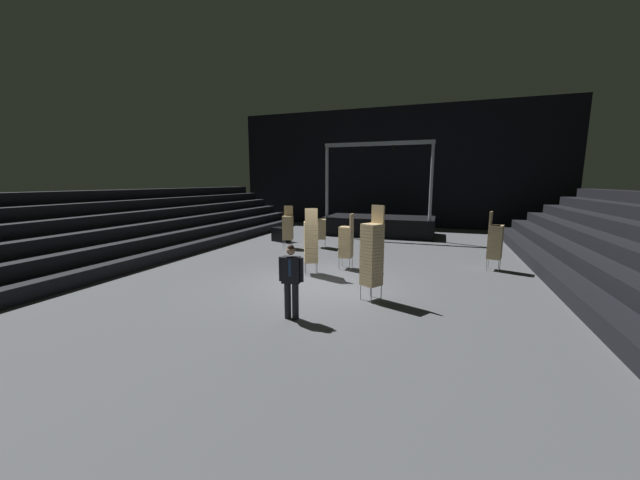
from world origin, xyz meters
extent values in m
cube|color=#515459|center=(0.00, 0.00, -0.05)|extent=(22.00, 30.00, 0.10)
cube|color=black|center=(0.00, 15.00, 4.00)|extent=(22.00, 0.30, 8.00)
cube|color=black|center=(-6.88, 1.00, 0.23)|extent=(0.75, 24.00, 0.45)
cube|color=black|center=(-7.62, 1.00, 0.68)|extent=(0.75, 24.00, 0.45)
cube|color=black|center=(-8.38, 1.00, 1.12)|extent=(0.75, 24.00, 0.45)
cube|color=black|center=(-9.12, 1.00, 1.57)|extent=(0.75, 24.00, 0.45)
cube|color=black|center=(-9.88, 1.00, 2.02)|extent=(0.75, 24.00, 0.45)
cube|color=black|center=(-10.62, 1.00, 2.48)|extent=(0.75, 24.00, 0.45)
cube|color=black|center=(6.88, 1.00, 0.23)|extent=(0.75, 24.00, 0.45)
cube|color=black|center=(7.62, 1.00, 0.68)|extent=(0.75, 24.00, 0.45)
cube|color=black|center=(0.00, 10.76, 0.52)|extent=(6.14, 3.11, 1.05)
cylinder|color=#9EA0A8|center=(-2.82, 9.45, 3.05)|extent=(0.16, 0.16, 4.00)
cylinder|color=#9EA0A8|center=(2.82, 9.45, 3.05)|extent=(0.16, 0.16, 4.00)
cube|color=#9EA0A8|center=(0.00, 9.45, 5.05)|extent=(5.84, 0.20, 0.20)
cylinder|color=black|center=(-2.57, 9.45, 4.83)|extent=(0.18, 0.18, 0.22)
cylinder|color=black|center=(-0.86, 9.45, 4.83)|extent=(0.18, 0.18, 0.22)
cylinder|color=black|center=(0.86, 9.45, 4.83)|extent=(0.18, 0.18, 0.22)
cylinder|color=black|center=(2.57, 9.45, 4.83)|extent=(0.18, 0.18, 0.22)
cylinder|color=black|center=(0.42, -2.65, 0.42)|extent=(0.15, 0.15, 0.84)
cylinder|color=black|center=(0.24, -2.68, 0.42)|extent=(0.15, 0.15, 0.84)
cube|color=silver|center=(0.34, -2.72, 1.13)|extent=(0.19, 0.13, 0.59)
cube|color=black|center=(0.33, -2.67, 1.13)|extent=(0.43, 0.29, 0.59)
cube|color=navy|center=(0.35, -2.78, 1.21)|extent=(0.06, 0.02, 0.38)
cylinder|color=black|center=(0.56, -2.63, 1.15)|extent=(0.11, 0.11, 0.55)
cylinder|color=black|center=(0.10, -2.70, 1.15)|extent=(0.11, 0.11, 0.55)
sphere|color=tan|center=(0.33, -2.67, 1.57)|extent=(0.20, 0.20, 0.20)
sphere|color=black|center=(0.33, -2.67, 1.62)|extent=(0.16, 0.16, 0.16)
cylinder|color=#B2B5BA|center=(-1.78, 6.00, 0.20)|extent=(0.02, 0.02, 0.40)
cylinder|color=#B2B5BA|center=(-1.66, 5.64, 0.20)|extent=(0.02, 0.02, 0.40)
cylinder|color=#B2B5BA|center=(-2.14, 5.88, 0.20)|extent=(0.02, 0.02, 0.40)
cylinder|color=#B2B5BA|center=(-2.01, 5.52, 0.20)|extent=(0.02, 0.02, 0.40)
cube|color=tan|center=(-1.90, 5.76, 0.44)|extent=(0.56, 0.56, 0.08)
cube|color=tan|center=(-1.90, 5.76, 0.53)|extent=(0.56, 0.56, 0.08)
cube|color=tan|center=(-1.90, 5.76, 0.61)|extent=(0.56, 0.56, 0.08)
cube|color=tan|center=(-1.90, 5.76, 0.70)|extent=(0.56, 0.56, 0.08)
cube|color=tan|center=(-1.90, 5.76, 0.78)|extent=(0.56, 0.56, 0.08)
cube|color=tan|center=(-1.90, 5.76, 0.87)|extent=(0.56, 0.56, 0.08)
cube|color=tan|center=(-1.90, 5.76, 0.95)|extent=(0.56, 0.56, 0.08)
cube|color=tan|center=(-1.90, 5.76, 1.04)|extent=(0.56, 0.56, 0.08)
cube|color=tan|center=(-1.90, 5.76, 1.12)|extent=(0.56, 0.56, 0.08)
cube|color=tan|center=(-1.90, 5.76, 1.21)|extent=(0.56, 0.56, 0.08)
cube|color=tan|center=(-1.90, 5.76, 1.29)|extent=(0.56, 0.56, 0.08)
cube|color=tan|center=(-2.08, 5.70, 1.56)|extent=(0.18, 0.40, 0.46)
cylinder|color=#B2B5BA|center=(-0.89, 1.20, 0.20)|extent=(0.02, 0.02, 0.40)
cylinder|color=#B2B5BA|center=(-0.55, 1.37, 0.20)|extent=(0.02, 0.02, 0.40)
cylinder|color=#B2B5BA|center=(-0.73, 0.86, 0.20)|extent=(0.02, 0.02, 0.40)
cylinder|color=#B2B5BA|center=(-0.39, 1.02, 0.20)|extent=(0.02, 0.02, 0.40)
cube|color=tan|center=(-0.64, 1.11, 0.44)|extent=(0.59, 0.59, 0.08)
cube|color=tan|center=(-0.64, 1.11, 0.53)|extent=(0.59, 0.59, 0.08)
cube|color=tan|center=(-0.64, 1.11, 0.61)|extent=(0.59, 0.59, 0.08)
cube|color=tan|center=(-0.64, 1.11, 0.70)|extent=(0.59, 0.59, 0.08)
cube|color=tan|center=(-0.64, 1.11, 0.78)|extent=(0.59, 0.59, 0.08)
cube|color=tan|center=(-0.64, 1.11, 0.87)|extent=(0.59, 0.59, 0.08)
cube|color=tan|center=(-0.64, 1.11, 0.95)|extent=(0.59, 0.59, 0.08)
cube|color=tan|center=(-0.64, 1.11, 1.04)|extent=(0.59, 0.59, 0.08)
cube|color=tan|center=(-0.64, 1.11, 1.12)|extent=(0.59, 0.59, 0.08)
cube|color=tan|center=(-0.64, 1.11, 1.21)|extent=(0.59, 0.59, 0.08)
cube|color=tan|center=(-0.64, 1.11, 1.29)|extent=(0.59, 0.59, 0.08)
cube|color=tan|center=(-0.64, 1.11, 1.38)|extent=(0.59, 0.59, 0.08)
cube|color=tan|center=(-0.64, 1.11, 1.46)|extent=(0.59, 0.59, 0.08)
cube|color=tan|center=(-0.64, 1.11, 1.55)|extent=(0.59, 0.59, 0.08)
cube|color=tan|center=(-0.64, 1.11, 1.63)|extent=(0.59, 0.59, 0.08)
cube|color=tan|center=(-0.64, 1.11, 1.72)|extent=(0.59, 0.59, 0.08)
cube|color=tan|center=(-0.55, 0.94, 1.99)|extent=(0.39, 0.22, 0.46)
cylinder|color=#B2B5BA|center=(1.84, -1.08, 0.20)|extent=(0.02, 0.02, 0.40)
cylinder|color=#B2B5BA|center=(1.51, -0.88, 0.20)|extent=(0.02, 0.02, 0.40)
cylinder|color=#B2B5BA|center=(2.04, -0.75, 0.20)|extent=(0.02, 0.02, 0.40)
cylinder|color=#B2B5BA|center=(1.71, -0.55, 0.20)|extent=(0.02, 0.02, 0.40)
cube|color=tan|center=(1.77, -0.81, 0.44)|extent=(0.61, 0.61, 0.08)
cube|color=tan|center=(1.77, -0.81, 0.53)|extent=(0.61, 0.61, 0.08)
cube|color=tan|center=(1.77, -0.81, 0.61)|extent=(0.61, 0.61, 0.08)
cube|color=tan|center=(1.77, -0.81, 0.70)|extent=(0.61, 0.61, 0.08)
cube|color=tan|center=(1.77, -0.81, 0.78)|extent=(0.61, 0.61, 0.08)
cube|color=tan|center=(1.77, -0.81, 0.87)|extent=(0.61, 0.61, 0.08)
cube|color=tan|center=(1.77, -0.81, 0.95)|extent=(0.61, 0.61, 0.08)
cube|color=tan|center=(1.77, -0.81, 1.04)|extent=(0.61, 0.61, 0.08)
cube|color=tan|center=(1.77, -0.81, 1.12)|extent=(0.61, 0.61, 0.08)
cube|color=tan|center=(1.77, -0.81, 1.21)|extent=(0.61, 0.61, 0.08)
cube|color=tan|center=(1.77, -0.81, 1.29)|extent=(0.61, 0.61, 0.08)
cube|color=tan|center=(1.77, -0.81, 1.38)|extent=(0.61, 0.61, 0.08)
cube|color=tan|center=(1.77, -0.81, 1.46)|extent=(0.61, 0.61, 0.08)
cube|color=tan|center=(1.77, -0.81, 1.55)|extent=(0.61, 0.61, 0.08)
cube|color=tan|center=(1.77, -0.81, 1.63)|extent=(0.61, 0.61, 0.08)
cube|color=tan|center=(1.77, -0.81, 1.72)|extent=(0.61, 0.61, 0.08)
cube|color=tan|center=(1.77, -0.81, 1.80)|extent=(0.61, 0.61, 0.08)
cube|color=tan|center=(1.77, -0.81, 1.89)|extent=(0.61, 0.61, 0.08)
cube|color=tan|center=(1.77, -0.81, 1.97)|extent=(0.61, 0.61, 0.08)
cube|color=tan|center=(1.88, -0.65, 2.25)|extent=(0.37, 0.26, 0.46)
cylinder|color=#B2B5BA|center=(0.07, 2.05, 0.20)|extent=(0.02, 0.02, 0.40)
cylinder|color=#B2B5BA|center=(0.08, 2.43, 0.20)|extent=(0.02, 0.02, 0.40)
cylinder|color=#B2B5BA|center=(0.45, 2.05, 0.20)|extent=(0.02, 0.02, 0.40)
cylinder|color=#B2B5BA|center=(0.46, 2.43, 0.20)|extent=(0.02, 0.02, 0.40)
cube|color=tan|center=(0.26, 2.24, 0.44)|extent=(0.44, 0.44, 0.08)
cube|color=tan|center=(0.26, 2.24, 0.53)|extent=(0.44, 0.44, 0.08)
cube|color=tan|center=(0.26, 2.24, 0.61)|extent=(0.44, 0.44, 0.08)
cube|color=tan|center=(0.26, 2.24, 0.70)|extent=(0.44, 0.44, 0.08)
cube|color=tan|center=(0.26, 2.24, 0.78)|extent=(0.44, 0.44, 0.08)
cube|color=tan|center=(0.26, 2.24, 0.87)|extent=(0.44, 0.44, 0.08)
cube|color=tan|center=(0.26, 2.24, 0.95)|extent=(0.44, 0.44, 0.08)
cube|color=tan|center=(0.26, 2.24, 1.04)|extent=(0.44, 0.44, 0.08)
cube|color=tan|center=(0.26, 2.24, 1.12)|extent=(0.44, 0.44, 0.08)
cube|color=tan|center=(0.26, 2.24, 1.21)|extent=(0.44, 0.44, 0.08)
cube|color=tan|center=(0.26, 2.24, 1.29)|extent=(0.44, 0.44, 0.08)
cube|color=tan|center=(0.26, 2.24, 1.38)|extent=(0.44, 0.44, 0.08)
cube|color=tan|center=(0.26, 2.24, 1.46)|extent=(0.44, 0.44, 0.08)
cube|color=tan|center=(0.46, 2.24, 1.73)|extent=(0.05, 0.41, 0.46)
cylinder|color=#B2B5BA|center=(5.46, 3.86, 0.20)|extent=(0.02, 0.02, 0.40)
cylinder|color=#B2B5BA|center=(5.36, 3.49, 0.20)|extent=(0.02, 0.02, 0.40)
cylinder|color=#B2B5BA|center=(5.09, 3.96, 0.20)|extent=(0.02, 0.02, 0.40)
cylinder|color=#B2B5BA|center=(4.99, 3.59, 0.20)|extent=(0.02, 0.02, 0.40)
cube|color=tan|center=(5.22, 3.72, 0.44)|extent=(0.54, 0.54, 0.08)
cube|color=tan|center=(5.22, 3.72, 0.53)|extent=(0.54, 0.54, 0.08)
cube|color=tan|center=(5.22, 3.72, 0.61)|extent=(0.54, 0.54, 0.08)
cube|color=tan|center=(5.22, 3.72, 0.70)|extent=(0.54, 0.54, 0.08)
cube|color=tan|center=(5.22, 3.72, 0.78)|extent=(0.54, 0.54, 0.08)
cube|color=tan|center=(5.22, 3.72, 0.87)|extent=(0.54, 0.54, 0.08)
cube|color=tan|center=(5.22, 3.72, 0.95)|extent=(0.54, 0.54, 0.08)
cube|color=tan|center=(5.22, 3.72, 1.04)|extent=(0.54, 0.54, 0.08)
cube|color=tan|center=(5.22, 3.72, 1.12)|extent=(0.54, 0.54, 0.08)
cube|color=tan|center=(5.22, 3.72, 1.21)|extent=(0.54, 0.54, 0.08)
cube|color=tan|center=(5.22, 3.72, 1.29)|extent=(0.54, 0.54, 0.08)
cube|color=tan|center=(5.22, 3.72, 1.38)|extent=(0.54, 0.54, 0.08)
cube|color=tan|center=(5.22, 3.72, 1.46)|extent=(0.54, 0.54, 0.08)
cube|color=tan|center=(5.22, 3.72, 1.55)|extent=(0.54, 0.54, 0.08)
cube|color=tan|center=(5.03, 3.77, 1.82)|extent=(0.15, 0.40, 0.46)
cylinder|color=#B2B5BA|center=(-3.07, 4.93, 0.20)|extent=(0.02, 0.02, 0.40)
cylinder|color=#B2B5BA|center=(-3.44, 4.85, 0.20)|extent=(0.02, 0.02, 0.40)
cylinder|color=#B2B5BA|center=(-3.15, 5.30, 0.20)|extent=(0.02, 0.02, 0.40)
cylinder|color=#B2B5BA|center=(-3.52, 5.22, 0.20)|extent=(0.02, 0.02, 0.40)
cube|color=tan|center=(-3.29, 5.08, 0.44)|extent=(0.52, 0.52, 0.08)
cube|color=tan|center=(-3.29, 5.08, 0.53)|extent=(0.52, 0.52, 0.08)
cube|color=tan|center=(-3.29, 5.08, 0.61)|extent=(0.52, 0.52, 0.08)
cube|color=tan|center=(-3.29, 5.08, 0.70)|extent=(0.52, 0.52, 0.08)
cube|color=tan|center=(-3.29, 5.08, 0.78)|extent=(0.52, 0.52, 0.08)
cube|color=tan|center=(-3.29, 5.08, 0.87)|extent=(0.52, 0.52, 0.08)
cube|color=tan|center=(-3.29, 5.08, 0.95)|extent=(0.52, 0.52, 0.08)
cube|color=tan|center=(-3.29, 5.08, 1.04)|extent=(0.52, 0.52, 0.08)
cube|color=tan|center=(-3.29, 5.08, 1.12)|extent=(0.52, 0.52, 0.08)
cube|color=tan|center=(-3.29, 5.08, 1.21)|extent=(0.52, 0.52, 0.08)
cube|color=tan|center=(-3.29, 5.08, 1.29)|extent=(0.52, 0.52, 0.08)
cube|color=tan|center=(-3.29, 5.08, 1.38)|extent=(0.52, 0.52, 0.08)
cube|color=tan|center=(-3.29, 5.08, 1.46)|extent=(0.52, 0.52, 0.08)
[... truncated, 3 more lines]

